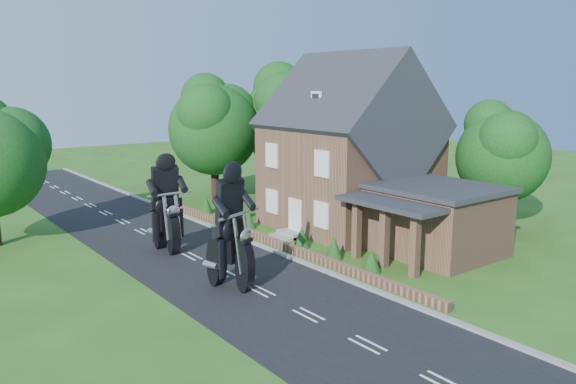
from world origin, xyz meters
TOP-DOWN VIEW (x-y plane):
  - ground at (0.00, 0.00)m, footprint 120.00×120.00m
  - road at (0.00, 0.00)m, footprint 7.00×80.00m
  - kerb at (3.65, 0.00)m, footprint 0.30×80.00m
  - garden_wall at (4.30, 5.00)m, footprint 0.30×22.00m
  - house at (10.49, 6.00)m, footprint 9.54×8.64m
  - annex at (9.87, -0.80)m, footprint 7.05×5.94m
  - tree_annex_side at (17.13, 0.10)m, footprint 5.64×5.20m
  - tree_house_right at (16.65, 8.62)m, footprint 6.51×6.00m
  - tree_behind_house at (14.18, 16.14)m, footprint 7.81×7.20m
  - tree_behind_left at (8.16, 17.13)m, footprint 6.94×6.40m
  - shrub_a at (5.30, -1.00)m, footprint 0.90×0.90m
  - shrub_b at (5.30, 1.50)m, footprint 0.90×0.90m
  - shrub_c at (5.30, 4.00)m, footprint 0.90×0.90m
  - shrub_d at (5.30, 9.00)m, footprint 0.90×0.90m
  - shrub_e at (5.30, 11.50)m, footprint 0.90×0.90m
  - shrub_f at (5.30, 14.00)m, footprint 0.90×0.90m
  - motorcycle_lead at (-0.80, 1.06)m, footprint 0.98×1.76m
  - motorcycle_follow at (-0.58, 7.48)m, footprint 0.48×1.63m

SIDE VIEW (x-z plane):
  - ground at x=0.00m, z-range 0.00..0.00m
  - road at x=0.00m, z-range 0.00..0.02m
  - kerb at x=3.65m, z-range 0.00..0.12m
  - garden_wall at x=4.30m, z-range 0.00..0.40m
  - shrub_a at x=5.30m, z-range 0.00..1.10m
  - shrub_b at x=5.30m, z-range 0.00..1.10m
  - shrub_c at x=5.30m, z-range 0.00..1.10m
  - shrub_d at x=5.30m, z-range 0.00..1.10m
  - shrub_e at x=5.30m, z-range 0.00..1.10m
  - shrub_f at x=5.30m, z-range 0.00..1.10m
  - motorcycle_follow at x=-0.58m, z-range 0.00..1.50m
  - motorcycle_lead at x=-0.80m, z-range 0.00..1.59m
  - annex at x=9.87m, z-range 0.05..3.49m
  - house at x=10.49m, z-range -0.78..9.46m
  - tree_annex_side at x=17.13m, z-range 0.95..8.43m
  - tree_house_right at x=16.65m, z-range 0.99..9.39m
  - tree_behind_left at x=8.16m, z-range 1.15..10.31m
  - tree_behind_house at x=14.18m, z-range 1.19..11.27m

